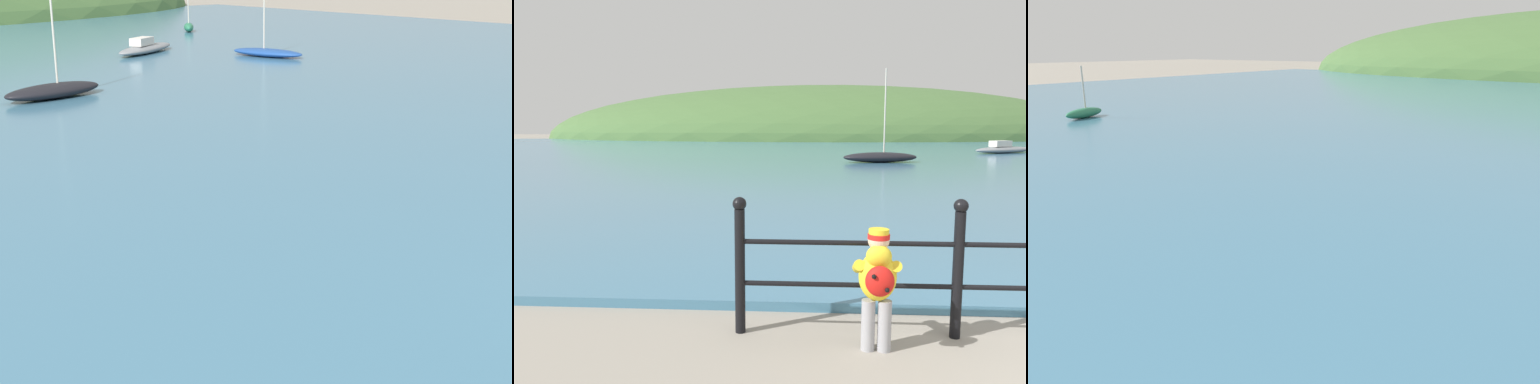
{
  "view_description": "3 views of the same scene",
  "coord_description": "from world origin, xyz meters",
  "views": [
    {
      "loc": [
        -9.19,
        -0.87,
        4.3
      ],
      "look_at": [
        -2.99,
        6.26,
        1.27
      ],
      "focal_mm": 50.0,
      "sensor_mm": 36.0,
      "label": 1
    },
    {
      "loc": [
        -2.65,
        -2.68,
        1.81
      ],
      "look_at": [
        -3.09,
        4.22,
        0.89
      ],
      "focal_mm": 35.0,
      "sensor_mm": 36.0,
      "label": 2
    },
    {
      "loc": [
        0.99,
        1.57,
        3.04
      ],
      "look_at": [
        -2.81,
        6.93,
        1.13
      ],
      "focal_mm": 35.0,
      "sensor_mm": 36.0,
      "label": 3
    }
  ],
  "objects": [
    {
      "name": "boat_nearest_quay",
      "position": [
        1.04,
        20.98,
        0.36
      ],
      "size": [
        3.63,
        1.64,
        4.33
      ],
      "color": "black",
      "rests_on": "water"
    },
    {
      "name": "far_hillside",
      "position": [
        0.0,
        71.14,
        0.0
      ],
      "size": [
        78.95,
        43.42,
        14.97
      ],
      "color": "#476B38",
      "rests_on": "ground"
    },
    {
      "name": "child_in_coat",
      "position": [
        -2.04,
        1.19,
        0.61
      ],
      "size": [
        0.39,
        0.54,
        1.0
      ],
      "color": "#99999E",
      "rests_on": "ground"
    },
    {
      "name": "boat_red_dinghy",
      "position": [
        10.01,
        29.5,
        0.35
      ],
      "size": [
        4.73,
        3.31,
        0.79
      ],
      "color": "gray",
      "rests_on": "water"
    },
    {
      "name": "water",
      "position": [
        0.0,
        32.0,
        0.05
      ],
      "size": [
        80.0,
        60.0,
        0.1
      ],
      "primitive_type": "cube",
      "color": "teal",
      "rests_on": "ground"
    }
  ]
}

